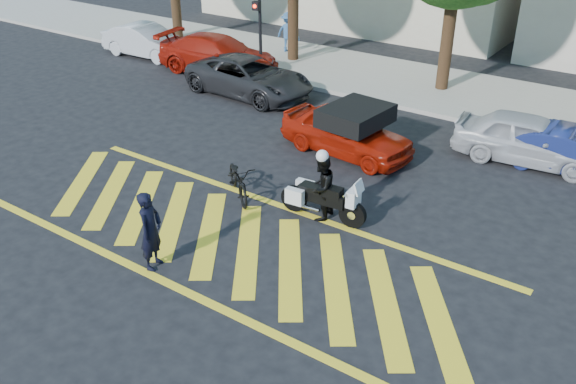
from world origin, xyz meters
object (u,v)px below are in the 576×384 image
Objects in this scene: parked_far_left at (146,41)px; parked_mid_left at (249,77)px; officer_moto at (321,187)px; parked_left at (219,55)px; red_convertible at (347,131)px; officer_bike at (151,231)px; parked_right at (571,152)px; parked_mid_right at (529,139)px; police_motorcycle at (322,198)px; bicycle at (238,179)px.

parked_mid_left is at bearing -103.80° from parked_far_left.
officer_moto reaches higher than parked_left.
parked_far_left reaches higher than red_convertible.
officer_bike is at bearing -31.20° from officer_moto.
parked_mid_left is at bearing 88.63° from parked_right.
officer_moto is 11.72m from parked_left.
parked_far_left is 0.85× the size of parked_mid_left.
officer_moto is 6.58m from parked_mid_right.
parked_right reaches higher than police_motorcycle.
officer_moto is 0.45× the size of parked_right.
parked_far_left reaches higher than police_motorcycle.
red_convertible is at bearing -110.57° from parked_mid_left.
parked_mid_right reaches higher than parked_right.
red_convertible is 8.76m from parked_left.
bicycle is 8.08m from parked_mid_right.
red_convertible is at bearing -123.32° from parked_left.
parked_left is (-7.01, 7.50, 0.24)m from bicycle.
police_motorcycle is 0.44× the size of parked_left.
parked_right is at bearing -95.56° from parked_mid_right.
parked_far_left is at bearing -123.39° from officer_moto.
officer_bike is 0.36× the size of parked_mid_left.
officer_moto is 0.39× the size of parked_far_left.
officer_moto is at bearing -43.53° from officer_bike.
bicycle is 0.45× the size of parked_mid_right.
parked_far_left is at bearing 146.63° from police_motorcycle.
officer_moto is at bearing -153.59° from red_convertible.
parked_mid_right is at bearing 147.37° from officer_moto.
officer_bike is 7.09m from red_convertible.
parked_mid_left reaches higher than police_motorcycle.
parked_left is 1.04× the size of parked_mid_left.
parked_left is (3.97, 0.03, 0.05)m from parked_far_left.
parked_left is (-7.45, 10.82, -0.14)m from officer_bike.
parked_right is (1.11, 0.00, -0.09)m from parked_mid_right.
officer_bike is 10.60m from parked_mid_right.
parked_mid_left reaches higher than parked_right.
police_motorcycle is 0.53× the size of parked_far_left.
parked_mid_right is (4.39, 2.35, 0.02)m from red_convertible.
parked_left reaches higher than parked_mid_right.
parked_mid_right is (5.29, 6.10, 0.21)m from bicycle.
bicycle is 8.85m from parked_right.
parked_mid_left is (-4.83, 9.42, -0.19)m from officer_bike.
officer_bike reaches higher than red_convertible.
officer_bike is 11.16m from parked_right.
parked_mid_right is (12.30, -1.40, -0.03)m from parked_left.
red_convertible is (-1.33, 3.47, 0.15)m from police_motorcycle.
parked_mid_left is at bearing 84.44° from parked_mid_right.
officer_bike is 4.04m from police_motorcycle.
red_convertible is at bearing -164.03° from officer_moto.
red_convertible is 1.09× the size of parked_right.
parked_mid_left is 9.69m from parked_mid_right.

